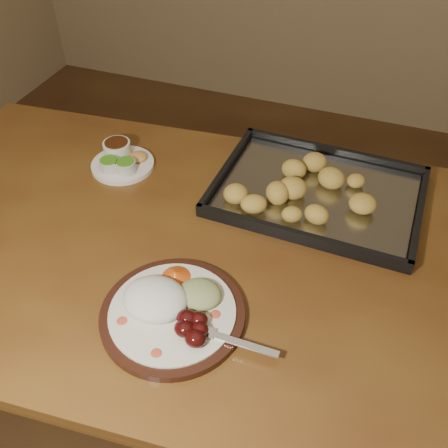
% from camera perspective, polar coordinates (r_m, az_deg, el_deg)
% --- Properties ---
extents(ground, '(4.00, 4.00, 0.00)m').
position_cam_1_polar(ground, '(1.72, 3.43, -21.94)').
color(ground, brown).
rests_on(ground, ground).
extents(dining_table, '(1.57, 1.03, 0.75)m').
position_cam_1_polar(dining_table, '(1.21, -4.02, -5.31)').
color(dining_table, brown).
rests_on(dining_table, ground).
extents(dinner_plate, '(0.36, 0.28, 0.07)m').
position_cam_1_polar(dinner_plate, '(0.99, -6.04, -9.51)').
color(dinner_plate, black).
rests_on(dinner_plate, dining_table).
extents(condiment_saucer, '(0.17, 0.17, 0.06)m').
position_cam_1_polar(condiment_saucer, '(1.37, -11.71, 7.20)').
color(condiment_saucer, white).
rests_on(condiment_saucer, dining_table).
extents(baking_tray, '(0.51, 0.39, 0.05)m').
position_cam_1_polar(baking_tray, '(1.27, 10.64, 3.78)').
color(baking_tray, black).
rests_on(baking_tray, dining_table).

